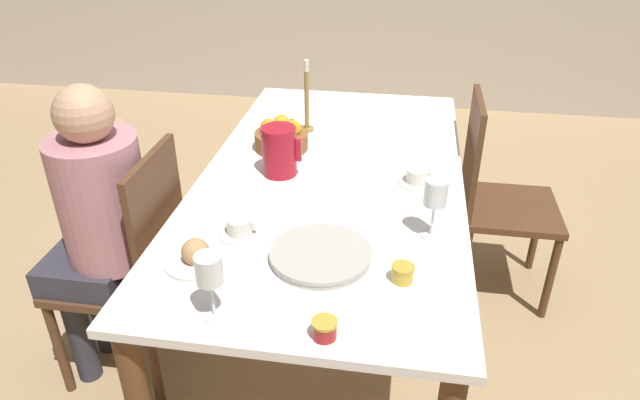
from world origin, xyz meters
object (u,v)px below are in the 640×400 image
Objects in this scene: person_seated at (98,217)px; jam_jar_amber at (403,272)px; serving_tray at (321,255)px; red_pitcher at (279,151)px; teacup_near_person at (240,228)px; wine_glass_water at (435,195)px; chair_person_side at (134,263)px; wine_glass_juice at (210,273)px; bread_plate at (196,256)px; fruit_bowl at (281,137)px; jam_jar_red at (324,328)px; candlestick_tall at (307,104)px; teacup_across at (417,177)px; chair_opposite at (494,196)px.

person_seated is 1.09m from jam_jar_amber.
red_pitcher is at bearing 114.68° from serving_tray.
wine_glass_water is at bearing 8.44° from teacup_near_person.
teacup_near_person is (0.45, -0.10, 0.26)m from chair_person_side.
wine_glass_juice is (-0.57, -0.47, -0.01)m from wine_glass_water.
wine_glass_water is 0.75m from bread_plate.
person_seated is (-0.09, -0.02, 0.20)m from chair_person_side.
red_pitcher reaches higher than wine_glass_juice.
serving_tray is at bearing -65.32° from red_pitcher.
wine_glass_juice reaches higher than fruit_bowl.
person_seated is at bearing 150.70° from jam_jar_red.
candlestick_tall is (-0.28, 1.28, 0.10)m from jam_jar_red.
candlestick_tall is at bearing 86.32° from red_pitcher.
teacup_across reaches higher than jam_jar_red.
teacup_near_person is 0.54m from jam_jar_red.
wine_glass_juice is 0.98m from teacup_across.
serving_tray is at bearing 165.35° from jam_jar_amber.
person_seated is 1.16m from teacup_across.
teacup_across is (0.52, 0.82, -0.11)m from wine_glass_juice.
jam_jar_red is at bearing -117.79° from wine_glass_water.
jam_jar_amber is (0.25, -0.06, 0.01)m from serving_tray.
jam_jar_red is at bearing -30.24° from bread_plate.
wine_glass_juice is at bearing -134.50° from chair_person_side.
bread_plate is 2.93× the size of jam_jar_amber.
jam_jar_amber is at bearing -102.39° from person_seated.
fruit_bowl is at bearing 107.96° from jam_jar_red.
wine_glass_water reaches higher than wine_glass_juice.
serving_tray is 0.81m from fruit_bowl.
candlestick_tall is at bearing -33.55° from chair_person_side.
person_seated is at bearing -161.60° from teacup_across.
red_pitcher is 2.91× the size of jam_jar_red.
fruit_bowl is at bearing 123.12° from jam_jar_amber.
person_seated reaches higher than chair_opposite.
serving_tray is 0.96× the size of candlestick_tall.
wine_glass_juice is 0.59× the size of candlestick_tall.
chair_opposite is 1.09m from jam_jar_amber.
serving_tray is 1.39× the size of fruit_bowl.
serving_tray is at bearing -34.61° from chair_opposite.
chair_person_side is 6.74× the size of teacup_across.
fruit_bowl is (0.44, 0.56, 0.29)m from chair_person_side.
wine_glass_juice is 0.54m from jam_jar_amber.
fruit_bowl is (-0.57, 0.22, 0.03)m from teacup_across.
chair_person_side is 0.77m from fruit_bowl.
chair_person_side is at bearing -123.55° from candlestick_tall.
red_pitcher is at bearing -57.84° from person_seated.
jam_jar_red is 1.32m from candlestick_tall.
jam_jar_amber is at bearing -50.53° from red_pitcher.
jam_jar_amber is 1.00× the size of jam_jar_red.
fruit_bowl is at bearing -79.74° from chair_opposite.
jam_jar_red is at bearing -119.30° from person_seated.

